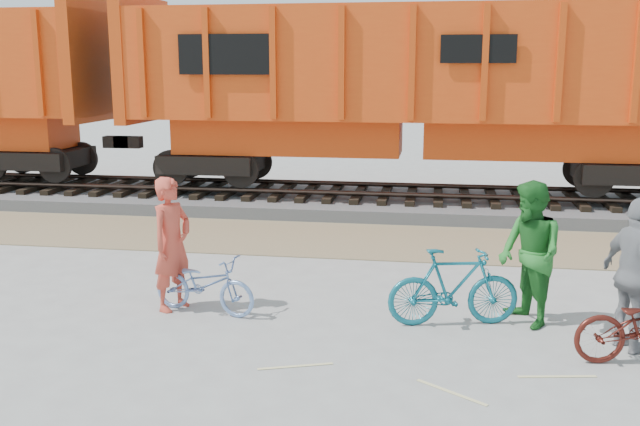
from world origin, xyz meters
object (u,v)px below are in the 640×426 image
Objects in this scene: bicycle_blue at (204,284)px; person_man at (530,254)px; hopper_car_center at (414,86)px; bicycle_teal at (454,287)px; person_solo at (172,244)px; person_woman at (636,275)px.

bicycle_blue is 0.81× the size of person_man.
hopper_car_center is 8.72× the size of bicycle_blue.
person_solo is at bearing 76.25° from bicycle_teal.
person_solo reaches higher than bicycle_teal.
person_woman reaches higher than bicycle_blue.
person_woman is (6.17, -0.58, -0.00)m from person_solo.
bicycle_teal is 1.12m from person_man.
person_solo is (-3.14, -8.04, -2.04)m from hopper_car_center.
person_woman is at bearing -70.59° from hopper_car_center.
bicycle_teal is (3.50, 0.05, 0.12)m from bicycle_blue.
person_woman reaches higher than bicycle_teal.
hopper_car_center is at bearing 0.43° from person_solo.
person_solo is at bearing 60.09° from person_woman.
person_man is 1.02× the size of person_woman.
person_man reaches higher than person_woman.
bicycle_blue is at bearing -107.94° from hopper_car_center.
person_woman is at bearing -73.63° from person_solo.
hopper_car_center reaches higher than person_woman.
person_woman is (1.17, -0.73, -0.02)m from person_man.
bicycle_teal is at bearing -83.90° from hopper_car_center.
person_solo is at bearing 92.10° from bicycle_blue.
hopper_car_center is at bearing -5.13° from person_woman.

